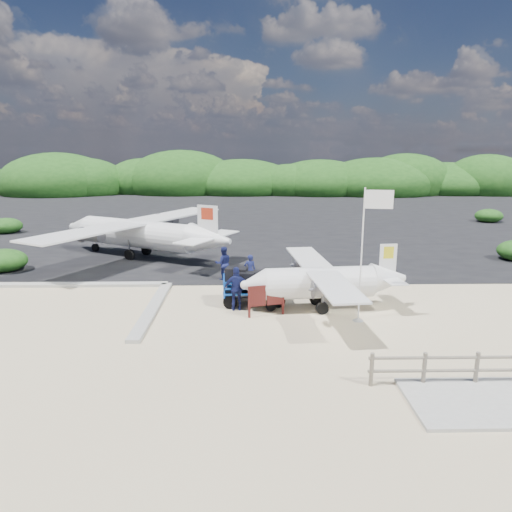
{
  "coord_description": "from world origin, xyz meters",
  "views": [
    {
      "loc": [
        -0.49,
        -16.76,
        6.55
      ],
      "look_at": [
        -0.09,
        4.69,
        1.57
      ],
      "focal_mm": 32.0,
      "sensor_mm": 36.0,
      "label": 1
    }
  ],
  "objects_px": {
    "crew_a": "(250,270)",
    "crew_c": "(237,289)",
    "flagpole": "(358,321)",
    "signboard": "(266,316)",
    "aircraft_small": "(103,218)",
    "baggage_cart": "(253,303)",
    "crew_b": "(223,263)",
    "aircraft_large": "(472,232)"
  },
  "relations": [
    {
      "from": "aircraft_small",
      "to": "crew_a",
      "type": "bearing_deg",
      "value": 116.52
    },
    {
      "from": "aircraft_large",
      "to": "crew_c",
      "type": "bearing_deg",
      "value": 73.26
    },
    {
      "from": "baggage_cart",
      "to": "signboard",
      "type": "height_order",
      "value": "baggage_cart"
    },
    {
      "from": "baggage_cart",
      "to": "crew_b",
      "type": "bearing_deg",
      "value": 108.24
    },
    {
      "from": "signboard",
      "to": "crew_a",
      "type": "height_order",
      "value": "crew_a"
    },
    {
      "from": "aircraft_small",
      "to": "signboard",
      "type": "bearing_deg",
      "value": 113.38
    },
    {
      "from": "crew_a",
      "to": "crew_c",
      "type": "xyz_separation_m",
      "value": [
        -0.57,
        -3.58,
        0.15
      ]
    },
    {
      "from": "crew_a",
      "to": "aircraft_small",
      "type": "distance_m",
      "value": 27.47
    },
    {
      "from": "flagpole",
      "to": "aircraft_small",
      "type": "relative_size",
      "value": 0.72
    },
    {
      "from": "crew_c",
      "to": "aircraft_small",
      "type": "height_order",
      "value": "crew_c"
    },
    {
      "from": "aircraft_large",
      "to": "aircraft_small",
      "type": "distance_m",
      "value": 33.84
    },
    {
      "from": "signboard",
      "to": "aircraft_large",
      "type": "relative_size",
      "value": 0.11
    },
    {
      "from": "signboard",
      "to": "aircraft_small",
      "type": "height_order",
      "value": "aircraft_small"
    },
    {
      "from": "signboard",
      "to": "crew_b",
      "type": "height_order",
      "value": "crew_b"
    },
    {
      "from": "signboard",
      "to": "aircraft_large",
      "type": "height_order",
      "value": "aircraft_large"
    },
    {
      "from": "baggage_cart",
      "to": "aircraft_small",
      "type": "bearing_deg",
      "value": 116.06
    },
    {
      "from": "flagpole",
      "to": "signboard",
      "type": "height_order",
      "value": "flagpole"
    },
    {
      "from": "crew_c",
      "to": "aircraft_large",
      "type": "xyz_separation_m",
      "value": [
        18.89,
        18.4,
        -0.93
      ]
    },
    {
      "from": "crew_a",
      "to": "crew_c",
      "type": "height_order",
      "value": "crew_c"
    },
    {
      "from": "flagpole",
      "to": "crew_a",
      "type": "distance_m",
      "value": 6.52
    },
    {
      "from": "crew_c",
      "to": "crew_a",
      "type": "bearing_deg",
      "value": -104.04
    },
    {
      "from": "baggage_cart",
      "to": "aircraft_small",
      "type": "relative_size",
      "value": 0.39
    },
    {
      "from": "aircraft_small",
      "to": "crew_c",
      "type": "bearing_deg",
      "value": 112.04
    },
    {
      "from": "crew_c",
      "to": "aircraft_small",
      "type": "relative_size",
      "value": 0.26
    },
    {
      "from": "crew_b",
      "to": "aircraft_small",
      "type": "bearing_deg",
      "value": -71.77
    },
    {
      "from": "flagpole",
      "to": "crew_a",
      "type": "height_order",
      "value": "flagpole"
    },
    {
      "from": "crew_a",
      "to": "aircraft_small",
      "type": "bearing_deg",
      "value": -66.46
    },
    {
      "from": "crew_b",
      "to": "aircraft_small",
      "type": "relative_size",
      "value": 0.24
    },
    {
      "from": "baggage_cart",
      "to": "aircraft_small",
      "type": "xyz_separation_m",
      "value": [
        -14.56,
        26.13,
        0.0
      ]
    },
    {
      "from": "crew_b",
      "to": "crew_c",
      "type": "height_order",
      "value": "crew_c"
    },
    {
      "from": "baggage_cart",
      "to": "aircraft_large",
      "type": "bearing_deg",
      "value": 40.96
    },
    {
      "from": "flagpole",
      "to": "crew_b",
      "type": "distance_m",
      "value": 8.23
    },
    {
      "from": "signboard",
      "to": "aircraft_large",
      "type": "xyz_separation_m",
      "value": [
        17.68,
        19.13,
        0.0
      ]
    },
    {
      "from": "baggage_cart",
      "to": "aircraft_large",
      "type": "relative_size",
      "value": 0.19
    },
    {
      "from": "crew_a",
      "to": "aircraft_large",
      "type": "xyz_separation_m",
      "value": [
        18.32,
        14.81,
        -0.79
      ]
    },
    {
      "from": "signboard",
      "to": "crew_b",
      "type": "bearing_deg",
      "value": 95.55
    },
    {
      "from": "baggage_cart",
      "to": "crew_a",
      "type": "distance_m",
      "value": 2.88
    },
    {
      "from": "flagpole",
      "to": "aircraft_small",
      "type": "distance_m",
      "value": 33.87
    },
    {
      "from": "flagpole",
      "to": "crew_c",
      "type": "bearing_deg",
      "value": 164.66
    },
    {
      "from": "crew_a",
      "to": "aircraft_large",
      "type": "relative_size",
      "value": 0.1
    },
    {
      "from": "flagpole",
      "to": "crew_a",
      "type": "relative_size",
      "value": 3.32
    },
    {
      "from": "aircraft_large",
      "to": "baggage_cart",
      "type": "bearing_deg",
      "value": 73.03
    }
  ]
}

